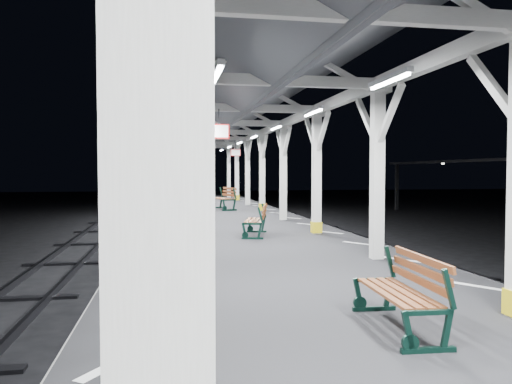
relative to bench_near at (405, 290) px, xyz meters
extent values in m
plane|color=black|center=(-0.52, 6.14, -1.43)|extent=(120.00, 120.00, 0.00)
cube|color=black|center=(-0.52, 6.14, -0.93)|extent=(6.00, 50.00, 1.00)
cube|color=silver|center=(-2.97, 6.14, -0.42)|extent=(1.00, 48.00, 0.01)
cube|color=silver|center=(1.93, 6.14, -0.42)|extent=(1.00, 48.00, 0.01)
cube|color=#2D2D33|center=(-4.97, 6.14, -1.35)|extent=(0.08, 60.00, 0.16)
cube|color=black|center=(-5.52, 6.14, -1.40)|extent=(2.20, 0.22, 0.06)
cube|color=#2D2D33|center=(3.93, 6.14, -1.35)|extent=(0.08, 60.00, 0.16)
cube|color=#2D2D33|center=(5.03, 6.14, -1.35)|extent=(0.08, 60.00, 0.16)
cube|color=black|center=(4.48, 6.14, -1.40)|extent=(2.20, 0.22, 0.06)
cube|color=silver|center=(-2.52, -3.86, 1.17)|extent=(0.22, 0.22, 3.20)
cube|color=silver|center=(-2.52, 0.14, 1.17)|extent=(0.22, 0.22, 3.20)
cube|color=silver|center=(-2.52, 0.14, 2.83)|extent=(0.40, 0.40, 0.12)
cube|color=gold|center=(-2.52, 0.14, -0.25)|extent=(0.26, 0.26, 0.30)
cube|color=silver|center=(-2.52, 0.69, 2.32)|extent=(0.10, 0.99, 0.99)
cube|color=silver|center=(-2.52, -0.41, 2.32)|extent=(0.10, 0.99, 0.99)
cube|color=silver|center=(-2.52, 4.14, 1.17)|extent=(0.22, 0.22, 3.20)
cube|color=silver|center=(-2.52, 4.14, 2.83)|extent=(0.40, 0.40, 0.12)
cube|color=silver|center=(-2.52, 4.69, 2.32)|extent=(0.10, 0.99, 0.99)
cube|color=silver|center=(-2.52, 3.59, 2.32)|extent=(0.10, 0.99, 0.99)
cube|color=silver|center=(-2.52, 8.14, 1.17)|extent=(0.22, 0.22, 3.20)
cube|color=silver|center=(-2.52, 8.14, 2.83)|extent=(0.40, 0.40, 0.12)
cube|color=gold|center=(-2.52, 8.14, -0.25)|extent=(0.26, 0.26, 0.30)
cube|color=silver|center=(-2.52, 8.69, 2.32)|extent=(0.10, 0.99, 0.99)
cube|color=silver|center=(-2.52, 7.59, 2.32)|extent=(0.10, 0.99, 0.99)
cube|color=silver|center=(-2.52, 12.14, 1.17)|extent=(0.22, 0.22, 3.20)
cube|color=silver|center=(-2.52, 12.14, 2.83)|extent=(0.40, 0.40, 0.12)
cube|color=silver|center=(-2.52, 12.69, 2.32)|extent=(0.10, 0.99, 0.99)
cube|color=silver|center=(-2.52, 11.59, 2.32)|extent=(0.10, 0.99, 0.99)
cube|color=silver|center=(-2.52, 16.14, 1.17)|extent=(0.22, 0.22, 3.20)
cube|color=silver|center=(-2.52, 16.14, 2.83)|extent=(0.40, 0.40, 0.12)
cube|color=gold|center=(-2.52, 16.14, -0.25)|extent=(0.26, 0.26, 0.30)
cube|color=silver|center=(-2.52, 16.69, 2.32)|extent=(0.10, 0.99, 0.99)
cube|color=silver|center=(-2.52, 15.59, 2.32)|extent=(0.10, 0.99, 0.99)
cube|color=silver|center=(-2.52, 20.14, 1.17)|extent=(0.22, 0.22, 3.20)
cube|color=silver|center=(-2.52, 20.14, 2.83)|extent=(0.40, 0.40, 0.12)
cube|color=silver|center=(-2.52, 20.69, 2.32)|extent=(0.10, 0.99, 0.99)
cube|color=silver|center=(-2.52, 19.59, 2.32)|extent=(0.10, 0.99, 0.99)
cube|color=silver|center=(-2.52, 24.14, 1.17)|extent=(0.22, 0.22, 3.20)
cube|color=silver|center=(-2.52, 24.14, 2.83)|extent=(0.40, 0.40, 0.12)
cube|color=gold|center=(-2.52, 24.14, -0.25)|extent=(0.26, 0.26, 0.30)
cube|color=silver|center=(-2.52, 24.69, 2.32)|extent=(0.10, 0.99, 0.99)
cube|color=silver|center=(-2.52, 23.59, 2.32)|extent=(0.10, 0.99, 0.99)
cube|color=silver|center=(-2.52, 28.14, 1.17)|extent=(0.22, 0.22, 3.20)
cube|color=silver|center=(-2.52, 28.14, 2.83)|extent=(0.40, 0.40, 0.12)
cube|color=silver|center=(-2.52, 28.69, 2.32)|extent=(0.10, 0.99, 0.99)
cube|color=silver|center=(-2.52, 27.59, 2.32)|extent=(0.10, 0.99, 0.99)
cube|color=silver|center=(1.48, 0.69, 2.32)|extent=(0.10, 0.99, 0.99)
cube|color=silver|center=(1.48, 4.14, 1.17)|extent=(0.22, 0.22, 3.20)
cube|color=silver|center=(1.48, 4.14, 2.83)|extent=(0.40, 0.40, 0.12)
cube|color=silver|center=(1.48, 4.69, 2.32)|extent=(0.10, 0.99, 0.99)
cube|color=silver|center=(1.48, 3.59, 2.32)|extent=(0.10, 0.99, 0.99)
cube|color=silver|center=(1.48, 8.14, 1.17)|extent=(0.22, 0.22, 3.20)
cube|color=silver|center=(1.48, 8.14, 2.83)|extent=(0.40, 0.40, 0.12)
cube|color=gold|center=(1.48, 8.14, -0.25)|extent=(0.26, 0.26, 0.30)
cube|color=silver|center=(1.48, 8.69, 2.32)|extent=(0.10, 0.99, 0.99)
cube|color=silver|center=(1.48, 7.59, 2.32)|extent=(0.10, 0.99, 0.99)
cube|color=silver|center=(1.48, 12.14, 1.17)|extent=(0.22, 0.22, 3.20)
cube|color=silver|center=(1.48, 12.14, 2.83)|extent=(0.40, 0.40, 0.12)
cube|color=silver|center=(1.48, 12.69, 2.32)|extent=(0.10, 0.99, 0.99)
cube|color=silver|center=(1.48, 11.59, 2.32)|extent=(0.10, 0.99, 0.99)
cube|color=silver|center=(1.48, 16.14, 1.17)|extent=(0.22, 0.22, 3.20)
cube|color=silver|center=(1.48, 16.14, 2.83)|extent=(0.40, 0.40, 0.12)
cube|color=gold|center=(1.48, 16.14, -0.25)|extent=(0.26, 0.26, 0.30)
cube|color=silver|center=(1.48, 16.69, 2.32)|extent=(0.10, 0.99, 0.99)
cube|color=silver|center=(1.48, 15.59, 2.32)|extent=(0.10, 0.99, 0.99)
cube|color=silver|center=(1.48, 20.14, 1.17)|extent=(0.22, 0.22, 3.20)
cube|color=silver|center=(1.48, 20.14, 2.83)|extent=(0.40, 0.40, 0.12)
cube|color=silver|center=(1.48, 20.69, 2.32)|extent=(0.10, 0.99, 0.99)
cube|color=silver|center=(1.48, 19.59, 2.32)|extent=(0.10, 0.99, 0.99)
cube|color=silver|center=(1.48, 24.14, 1.17)|extent=(0.22, 0.22, 3.20)
cube|color=silver|center=(1.48, 24.14, 2.83)|extent=(0.40, 0.40, 0.12)
cube|color=gold|center=(1.48, 24.14, -0.25)|extent=(0.26, 0.26, 0.30)
cube|color=silver|center=(1.48, 24.69, 2.32)|extent=(0.10, 0.99, 0.99)
cube|color=silver|center=(1.48, 23.59, 2.32)|extent=(0.10, 0.99, 0.99)
cube|color=silver|center=(1.48, 28.14, 1.17)|extent=(0.22, 0.22, 3.20)
cube|color=silver|center=(1.48, 28.14, 2.83)|extent=(0.40, 0.40, 0.12)
cube|color=silver|center=(1.48, 28.69, 2.32)|extent=(0.10, 0.99, 0.99)
cube|color=silver|center=(1.48, 27.59, 2.32)|extent=(0.10, 0.99, 0.99)
cube|color=silver|center=(-2.52, 6.14, 2.95)|extent=(0.18, 48.00, 0.24)
cube|color=silver|center=(1.48, 6.14, 2.95)|extent=(0.18, 48.00, 0.24)
cube|color=silver|center=(-0.52, 0.14, 2.95)|extent=(4.20, 0.14, 0.20)
cube|color=silver|center=(-0.52, 4.14, 2.95)|extent=(4.20, 0.14, 0.20)
cube|color=silver|center=(-0.52, 8.14, 2.95)|extent=(4.20, 0.14, 0.20)
cube|color=silver|center=(-0.52, 12.14, 2.95)|extent=(4.20, 0.14, 0.20)
cube|color=silver|center=(-0.52, 16.14, 2.95)|extent=(4.20, 0.14, 0.20)
cube|color=silver|center=(-0.52, 20.14, 2.95)|extent=(4.20, 0.14, 0.20)
cube|color=silver|center=(-0.52, 24.14, 2.95)|extent=(4.20, 0.14, 0.20)
cube|color=silver|center=(-0.52, 28.14, 2.95)|extent=(4.20, 0.14, 0.20)
cube|color=silver|center=(-0.52, 6.14, 3.87)|extent=(0.16, 48.00, 0.20)
cube|color=#515459|center=(-1.82, 6.14, 3.49)|extent=(2.80, 49.00, 1.45)
cube|color=#515459|center=(0.78, 6.14, 3.49)|extent=(2.80, 49.00, 1.45)
cube|color=silver|center=(-1.82, 2.14, 2.67)|extent=(0.10, 1.35, 0.08)
cube|color=white|center=(-1.82, 2.14, 2.62)|extent=(0.05, 1.25, 0.05)
cube|color=silver|center=(-1.82, 6.14, 2.67)|extent=(0.10, 1.35, 0.08)
cube|color=white|center=(-1.82, 6.14, 2.62)|extent=(0.05, 1.25, 0.05)
cube|color=silver|center=(-1.82, 10.14, 2.67)|extent=(0.10, 1.35, 0.08)
cube|color=white|center=(-1.82, 10.14, 2.62)|extent=(0.05, 1.25, 0.05)
cube|color=silver|center=(-1.82, 14.14, 2.67)|extent=(0.10, 1.35, 0.08)
cube|color=white|center=(-1.82, 14.14, 2.62)|extent=(0.05, 1.25, 0.05)
cube|color=silver|center=(-1.82, 18.14, 2.67)|extent=(0.10, 1.35, 0.08)
cube|color=white|center=(-1.82, 18.14, 2.62)|extent=(0.05, 1.25, 0.05)
cube|color=silver|center=(-1.82, 22.14, 2.67)|extent=(0.10, 1.35, 0.08)
cube|color=white|center=(-1.82, 22.14, 2.62)|extent=(0.05, 1.25, 0.05)
cube|color=silver|center=(-1.82, 26.14, 2.67)|extent=(0.10, 1.35, 0.08)
cube|color=white|center=(-1.82, 26.14, 2.62)|extent=(0.05, 1.25, 0.05)
cube|color=silver|center=(0.78, 2.14, 2.67)|extent=(0.10, 1.35, 0.08)
cube|color=white|center=(0.78, 2.14, 2.62)|extent=(0.05, 1.25, 0.05)
cube|color=silver|center=(0.78, 6.14, 2.67)|extent=(0.10, 1.35, 0.08)
cube|color=white|center=(0.78, 6.14, 2.62)|extent=(0.05, 1.25, 0.05)
cube|color=silver|center=(0.78, 10.14, 2.67)|extent=(0.10, 1.35, 0.08)
cube|color=white|center=(0.78, 10.14, 2.62)|extent=(0.05, 1.25, 0.05)
cube|color=silver|center=(0.78, 14.14, 2.67)|extent=(0.10, 1.35, 0.08)
cube|color=white|center=(0.78, 14.14, 2.62)|extent=(0.05, 1.25, 0.05)
cube|color=silver|center=(0.78, 18.14, 2.67)|extent=(0.10, 1.35, 0.08)
cube|color=white|center=(0.78, 18.14, 2.62)|extent=(0.05, 1.25, 0.05)
cube|color=silver|center=(0.78, 22.14, 2.67)|extent=(0.10, 1.35, 0.08)
cube|color=white|center=(0.78, 22.14, 2.62)|extent=(0.05, 1.25, 0.05)
cube|color=silver|center=(0.78, 26.14, 2.67)|extent=(0.10, 1.35, 0.08)
cube|color=white|center=(0.78, 26.14, 2.62)|extent=(0.05, 1.25, 0.05)
cylinder|color=black|center=(-1.30, 7.02, 2.59)|extent=(0.02, 0.02, 0.36)
cube|color=red|center=(-1.30, 7.02, 2.24)|extent=(0.50, 0.03, 0.35)
cube|color=white|center=(-1.30, 7.02, 2.24)|extent=(0.44, 0.04, 0.29)
cylinder|color=black|center=(0.84, 19.95, 2.59)|extent=(0.02, 0.02, 0.36)
cube|color=red|center=(0.84, 19.95, 2.24)|extent=(0.50, 0.03, 0.35)
cube|color=white|center=(0.84, 19.95, 2.24)|extent=(0.44, 0.05, 0.29)
cube|color=black|center=(13.48, 28.14, 0.22)|extent=(0.20, 0.20, 3.30)
sphere|color=silver|center=(13.48, 16.14, 1.79)|extent=(0.20, 0.20, 0.20)
sphere|color=silver|center=(13.48, 22.14, 1.79)|extent=(0.20, 0.20, 0.20)
sphere|color=silver|center=(13.48, 28.14, 1.79)|extent=(0.20, 0.20, 0.20)
cube|color=black|center=(-0.12, -0.71, -0.40)|extent=(0.54, 0.08, 0.05)
cube|color=black|center=(-0.32, -0.70, -0.22)|extent=(0.14, 0.05, 0.41)
cube|color=black|center=(0.06, -0.72, -0.22)|extent=(0.13, 0.05, 0.41)
cube|color=black|center=(0.07, -0.72, 0.17)|extent=(0.15, 0.05, 0.39)
cube|color=black|center=(-0.05, 0.72, -0.40)|extent=(0.54, 0.08, 0.05)
cube|color=black|center=(-0.24, 0.73, -0.22)|extent=(0.14, 0.05, 0.41)
cube|color=black|center=(0.13, 0.71, -0.22)|extent=(0.13, 0.05, 0.41)
cube|color=black|center=(0.15, 0.71, 0.17)|extent=(0.15, 0.05, 0.39)
cube|color=brown|center=(-0.26, 0.01, -0.03)|extent=(0.15, 1.36, 0.03)
cube|color=brown|center=(-0.15, 0.01, -0.03)|extent=(0.15, 1.36, 0.03)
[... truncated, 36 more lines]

